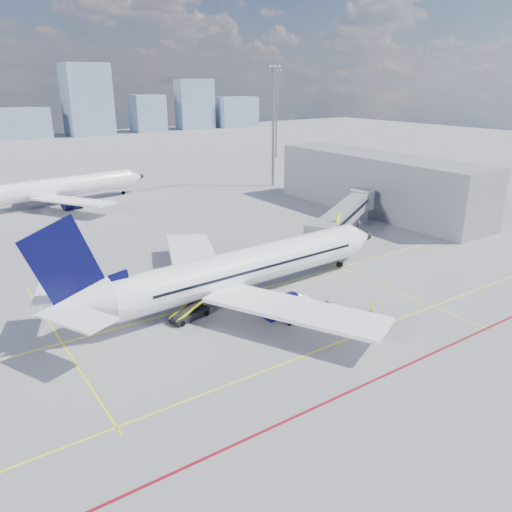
{
  "coord_description": "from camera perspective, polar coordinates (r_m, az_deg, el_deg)",
  "views": [
    {
      "loc": [
        -28.12,
        -34.55,
        22.27
      ],
      "look_at": [
        1.32,
        8.27,
        4.0
      ],
      "focal_mm": 35.0,
      "sensor_mm": 36.0,
      "label": 1
    }
  ],
  "objects": [
    {
      "name": "ground",
      "position": [
        49.81,
        4.17,
        -7.24
      ],
      "size": [
        420.0,
        420.0,
        0.0
      ],
      "primitive_type": "plane",
      "color": "gray",
      "rests_on": "ground"
    },
    {
      "name": "apron_markings",
      "position": [
        46.83,
        6.63,
        -9.16
      ],
      "size": [
        90.0,
        35.12,
        0.01
      ],
      "color": "#FFFB0D",
      "rests_on": "ground"
    },
    {
      "name": "jet_bridge",
      "position": [
        75.22,
        10.29,
        4.8
      ],
      "size": [
        23.55,
        15.78,
        6.3
      ],
      "color": "gray",
      "rests_on": "ground"
    },
    {
      "name": "terminal_block",
      "position": [
        92.73,
        13.72,
        8.09
      ],
      "size": [
        10.0,
        42.0,
        10.0
      ],
      "color": "gray",
      "rests_on": "ground"
    },
    {
      "name": "floodlight_mast_ne",
      "position": [
        111.65,
        1.99,
        14.9
      ],
      "size": [
        3.2,
        0.61,
        25.45
      ],
      "color": "slate",
      "rests_on": "ground"
    },
    {
      "name": "floodlight_mast_far",
      "position": [
        155.75,
        2.36,
        16.16
      ],
      "size": [
        3.2,
        0.61,
        25.45
      ],
      "color": "slate",
      "rests_on": "ground"
    },
    {
      "name": "distant_skyline",
      "position": [
        227.35,
        -26.87,
        14.5
      ],
      "size": [
        248.6,
        15.65,
        29.51
      ],
      "color": "#758BA2",
      "rests_on": "ground"
    },
    {
      "name": "main_aircraft",
      "position": [
        53.08,
        -2.38,
        -1.68
      ],
      "size": [
        42.22,
        36.77,
        12.31
      ],
      "rotation": [
        0.0,
        0.0,
        0.04
      ],
      "color": "white",
      "rests_on": "ground"
    },
    {
      "name": "second_aircraft",
      "position": [
        101.6,
        -22.21,
        7.14
      ],
      "size": [
        37.59,
        32.64,
        11.04
      ],
      "rotation": [
        0.0,
        0.0,
        0.14
      ],
      "color": "white",
      "rests_on": "ground"
    },
    {
      "name": "baggage_tug",
      "position": [
        50.77,
        8.23,
        -6.05
      ],
      "size": [
        1.97,
        1.2,
        1.36
      ],
      "rotation": [
        0.0,
        0.0,
        -0.02
      ],
      "color": "white",
      "rests_on": "ground"
    },
    {
      "name": "cargo_dolly",
      "position": [
        49.4,
        4.66,
        -6.09
      ],
      "size": [
        3.63,
        1.66,
        1.98
      ],
      "rotation": [
        0.0,
        0.0,
        -0.02
      ],
      "color": "black",
      "rests_on": "ground"
    },
    {
      "name": "belt_loader",
      "position": [
        50.04,
        -7.46,
        -6.45
      ],
      "size": [
        5.93,
        2.66,
        2.38
      ],
      "rotation": [
        0.0,
        0.0,
        0.24
      ],
      "color": "black",
      "rests_on": "ground"
    },
    {
      "name": "ramp_worker",
      "position": [
        50.77,
        13.04,
        -6.04
      ],
      "size": [
        0.76,
        0.8,
        1.83
      ],
      "primitive_type": "imported",
      "rotation": [
        0.0,
        0.0,
        0.9
      ],
      "color": "#D3E017",
      "rests_on": "ground"
    }
  ]
}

